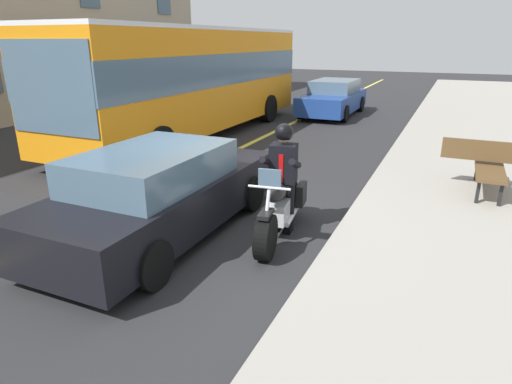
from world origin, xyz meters
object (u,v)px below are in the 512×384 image
bus_near (194,76)px  car_dark (161,193)px  bench_sidewalk (491,163)px  motorcycle_main (280,208)px  car_silver (333,98)px  rider_main (283,169)px

bus_near → car_dark: 7.78m
car_dark → bench_sidewalk: bearing=130.0°
bus_near → motorcycle_main: bearing=41.0°
bus_near → car_silver: 6.62m
bus_near → bench_sidewalk: (2.82, 8.33, -1.16)m
motorcycle_main → rider_main: rider_main is taller
motorcycle_main → car_silver: bearing=-169.0°
motorcycle_main → rider_main: bearing=-171.0°
bench_sidewalk → bus_near: bearing=-108.7°
car_dark → bench_sidewalk: (-3.98, 4.75, 0.02)m
bus_near → car_dark: (6.81, 3.59, -1.18)m
rider_main → motorcycle_main: bearing=9.0°
rider_main → car_dark: size_ratio=0.38×
car_silver → bench_sidewalk: car_silver is taller
motorcycle_main → car_silver: 12.10m
rider_main → car_silver: 11.91m
motorcycle_main → bench_sidewalk: 4.47m
rider_main → bus_near: (-5.90, -5.26, 0.84)m
bus_near → bench_sidewalk: 8.88m
bus_near → car_silver: (-5.79, 2.99, -1.18)m
bus_near → bench_sidewalk: bus_near is taller
bus_near → rider_main: bearing=41.7°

